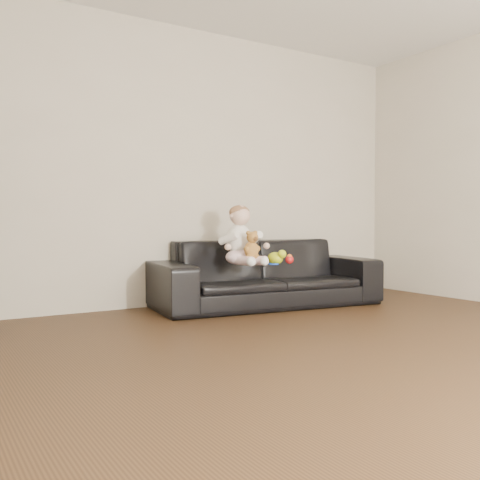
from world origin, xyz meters
TOP-DOWN VIEW (x-y plane):
  - floor at (0.00, 0.00)m, footprint 5.50×5.50m
  - wall_back at (0.00, 2.75)m, footprint 5.00×0.00m
  - sofa at (0.59, 2.25)m, footprint 2.16×1.06m
  - baby at (0.25, 2.14)m, footprint 0.37×0.46m
  - teddy_bear at (0.26, 1.98)m, footprint 0.16×0.15m
  - toy_green at (0.55, 2.05)m, footprint 0.18×0.19m
  - toy_rattle at (0.70, 2.04)m, footprint 0.09×0.09m
  - toy_blue_disc at (0.53, 2.04)m, footprint 0.12×0.12m

SIDE VIEW (x-z plane):
  - floor at x=0.00m, z-range 0.00..0.00m
  - sofa at x=0.59m, z-range 0.00..0.61m
  - toy_blue_disc at x=0.53m, z-range 0.40..0.41m
  - toy_rattle at x=0.70m, z-range 0.40..0.47m
  - toy_green at x=0.55m, z-range 0.40..0.51m
  - teddy_bear at x=0.26m, z-range 0.46..0.70m
  - baby at x=0.25m, z-range 0.37..0.89m
  - wall_back at x=0.00m, z-range -1.20..3.80m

